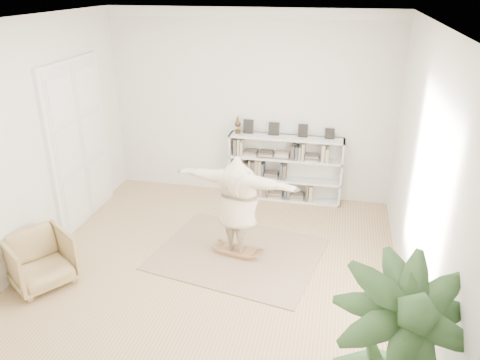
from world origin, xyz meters
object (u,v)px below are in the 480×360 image
Objects in this scene: bookshelf at (285,169)px; armchair at (40,260)px; rocker_board at (238,250)px; person at (238,202)px.

bookshelf reaches higher than armchair.
bookshelf is at bearing 89.32° from rocker_board.
rocker_board is at bearing -79.28° from person.
armchair is at bearing -130.60° from bookshelf.
armchair is (-3.04, -3.55, -0.25)m from bookshelf.
rocker_board is (-0.45, -2.22, -0.56)m from bookshelf.
person reaches higher than bookshelf.
person is at bearing -101.39° from bookshelf.
armchair is 1.41× the size of rocker_board.
bookshelf is 2.29m from person.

